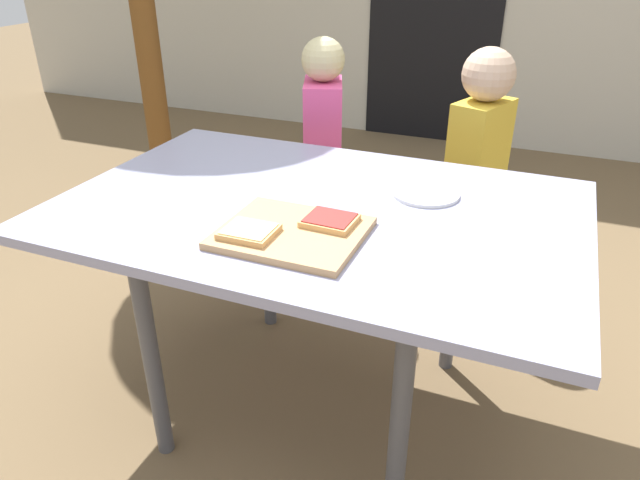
# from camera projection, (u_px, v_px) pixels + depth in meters

# --- Properties ---
(ground_plane) EXTENTS (16.00, 16.00, 0.00)m
(ground_plane) POSITION_uv_depth(u_px,v_px,m) (318.00, 403.00, 1.86)
(ground_plane) COLOR brown
(dining_table) EXTENTS (1.36, 0.90, 0.70)m
(dining_table) POSITION_uv_depth(u_px,v_px,m) (318.00, 226.00, 1.56)
(dining_table) COLOR #9193B3
(dining_table) RESTS_ON ground
(cutting_board) EXTENTS (0.33, 0.28, 0.02)m
(cutting_board) POSITION_uv_depth(u_px,v_px,m) (292.00, 233.00, 1.37)
(cutting_board) COLOR tan
(cutting_board) RESTS_ON dining_table
(pizza_slice_near_left) EXTENTS (0.12, 0.11, 0.02)m
(pizza_slice_near_left) POSITION_uv_depth(u_px,v_px,m) (249.00, 231.00, 1.34)
(pizza_slice_near_left) COLOR tan
(pizza_slice_near_left) RESTS_ON cutting_board
(pizza_slice_far_right) EXTENTS (0.12, 0.11, 0.02)m
(pizza_slice_far_right) POSITION_uv_depth(u_px,v_px,m) (330.00, 220.00, 1.39)
(pizza_slice_far_right) COLOR tan
(pizza_slice_far_right) RESTS_ON cutting_board
(plate_white_right) EXTENTS (0.18, 0.18, 0.01)m
(plate_white_right) POSITION_uv_depth(u_px,v_px,m) (426.00, 193.00, 1.59)
(plate_white_right) COLOR silver
(plate_white_right) RESTS_ON dining_table
(child_left) EXTENTS (0.22, 0.27, 1.01)m
(child_left) POSITION_uv_depth(u_px,v_px,m) (323.00, 153.00, 2.27)
(child_left) COLOR navy
(child_left) RESTS_ON ground
(child_right) EXTENTS (0.21, 0.27, 0.99)m
(child_right) POSITION_uv_depth(u_px,v_px,m) (477.00, 162.00, 2.16)
(child_right) COLOR #242043
(child_right) RESTS_ON ground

